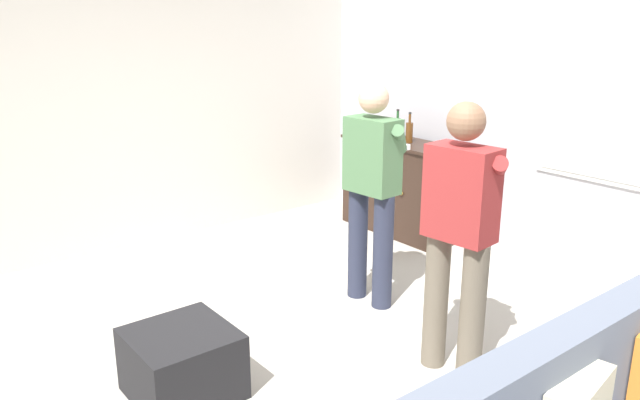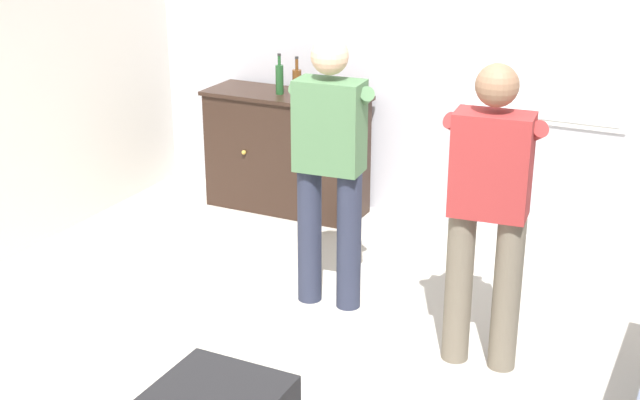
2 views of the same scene
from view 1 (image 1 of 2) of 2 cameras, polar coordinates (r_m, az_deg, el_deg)
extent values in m
plane|color=#B2ADA3|center=(4.19, -2.71, -14.11)|extent=(10.40, 10.40, 0.00)
cube|color=silver|center=(5.62, 19.94, 8.08)|extent=(5.20, 0.12, 2.80)
cube|color=silver|center=(5.29, 24.89, 6.09)|extent=(1.15, 0.02, 0.89)
cube|color=white|center=(5.29, 24.87, 6.09)|extent=(1.07, 0.03, 0.81)
cube|color=silver|center=(6.02, -17.97, 8.76)|extent=(0.12, 5.20, 2.80)
cube|color=slate|center=(2.82, 20.18, -16.02)|extent=(0.18, 1.91, 0.49)
cube|color=black|center=(6.33, 7.30, 1.05)|extent=(1.25, 0.44, 0.91)
cube|color=black|center=(6.22, 7.46, 5.23)|extent=(1.29, 0.48, 0.03)
sphere|color=#B79338|center=(6.33, 4.21, 1.58)|extent=(0.04, 0.04, 0.04)
sphere|color=#B79338|center=(5.99, 7.43, 0.59)|extent=(0.04, 0.04, 0.04)
cylinder|color=#593314|center=(6.14, 8.16, 6.12)|extent=(0.07, 0.07, 0.19)
cylinder|color=#593314|center=(6.12, 8.22, 7.41)|extent=(0.02, 0.02, 0.09)
cylinder|color=#262626|center=(6.11, 8.24, 7.88)|extent=(0.03, 0.03, 0.02)
cylinder|color=#1E4C23|center=(6.21, 7.08, 6.41)|extent=(0.06, 0.06, 0.22)
cylinder|color=#1E4C23|center=(6.19, 7.13, 7.76)|extent=(0.02, 0.02, 0.07)
cylinder|color=#262626|center=(6.18, 7.14, 8.17)|extent=(0.03, 0.03, 0.02)
cube|color=black|center=(3.82, -12.49, -14.36)|extent=(0.57, 0.57, 0.40)
cylinder|color=#282D42|center=(4.85, 3.47, -3.94)|extent=(0.15, 0.15, 0.88)
cylinder|color=#282D42|center=(4.68, 5.77, -4.75)|extent=(0.15, 0.15, 0.88)
cube|color=#4C754C|center=(4.56, 4.81, 4.09)|extent=(0.42, 0.25, 0.55)
sphere|color=#D8AD8C|center=(4.49, 4.93, 9.27)|extent=(0.22, 0.22, 0.22)
cylinder|color=#4C754C|center=(4.73, 5.13, 5.89)|extent=(0.30, 0.42, 0.29)
cylinder|color=#4C754C|center=(4.58, 7.27, 5.48)|extent=(0.35, 0.39, 0.29)
cube|color=white|center=(4.79, 7.42, 4.92)|extent=(0.15, 0.05, 0.04)
cylinder|color=#6B6051|center=(3.98, 10.57, -8.96)|extent=(0.15, 0.15, 0.88)
cylinder|color=#6B6051|center=(3.85, 13.75, -10.07)|extent=(0.15, 0.15, 0.88)
cube|color=#9E2D2D|center=(3.66, 12.80, 0.61)|extent=(0.42, 0.26, 0.55)
sphere|color=#8C664C|center=(3.57, 13.23, 7.02)|extent=(0.22, 0.22, 0.22)
cylinder|color=#9E2D2D|center=(3.82, 12.80, 2.99)|extent=(0.30, 0.42, 0.29)
cylinder|color=#9E2D2D|center=(3.71, 15.76, 2.36)|extent=(0.36, 0.39, 0.29)
cube|color=white|center=(3.92, 15.41, 1.85)|extent=(0.15, 0.06, 0.04)
camera|label=2|loc=(1.91, -96.43, 12.77)|focal=50.00mm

